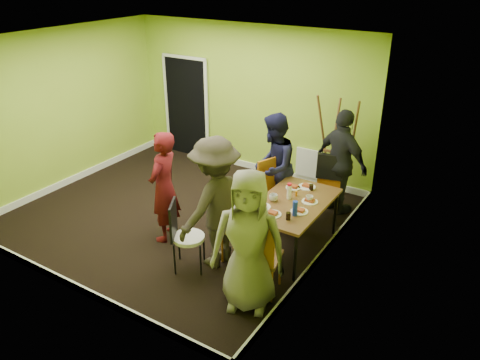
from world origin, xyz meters
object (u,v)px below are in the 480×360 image
object	(u,v)px
chair_back_end	(329,174)
chair_bentwood	(183,233)
person_left_near	(215,203)
easel	(336,150)
person_left_far	(273,167)
thermos	(289,192)
chair_left_near	(234,220)
dining_table	(293,205)
person_front_end	(248,242)
chair_left_far	(273,189)
orange_bottle	(296,194)
person_standing	(164,187)
person_back_end	(341,163)
blue_bottle	(295,208)
chair_front_end	(260,254)

from	to	relation	value
chair_back_end	chair_bentwood	distance (m)	2.65
chair_bentwood	person_left_near	distance (m)	0.58
easel	person_left_near	size ratio (longest dim) A/B	1.01
person_left_far	thermos	bearing A→B (deg)	25.40
chair_bentwood	thermos	xyz separation A→B (m)	(0.92, 1.25, 0.31)
chair_left_near	person_left_far	world-z (taller)	person_left_far
dining_table	person_front_end	xyz separation A→B (m)	(0.11, -1.39, 0.19)
chair_bentwood	chair_left_near	bearing A→B (deg)	112.82
chair_left_far	chair_bentwood	world-z (taller)	chair_left_far
orange_bottle	person_left_far	distance (m)	0.84
dining_table	person_front_end	world-z (taller)	person_front_end
chair_back_end	dining_table	bearing A→B (deg)	73.39
chair_left_far	thermos	size ratio (longest dim) A/B	5.11
chair_left_near	person_standing	xyz separation A→B (m)	(-1.14, -0.10, 0.24)
chair_left_far	person_back_end	size ratio (longest dim) A/B	0.61
chair_back_end	easel	distance (m)	0.58
easel	chair_left_far	bearing A→B (deg)	-110.37
chair_left_far	chair_back_end	size ratio (longest dim) A/B	1.06
blue_bottle	person_left_far	world-z (taller)	person_left_far
easel	chair_left_near	bearing A→B (deg)	-101.60
blue_bottle	chair_left_far	bearing A→B (deg)	133.20
chair_front_end	blue_bottle	distance (m)	0.87
dining_table	chair_bentwood	distance (m)	1.57
blue_bottle	chair_back_end	bearing A→B (deg)	95.31
chair_front_end	person_standing	size ratio (longest dim) A/B	0.64
easel	chair_front_end	bearing A→B (deg)	-85.86
blue_bottle	person_left_near	xyz separation A→B (m)	(-0.91, -0.52, 0.06)
chair_left_near	easel	world-z (taller)	easel
dining_table	chair_back_end	size ratio (longest dim) A/B	1.48
person_back_end	chair_front_end	bearing A→B (deg)	112.61
chair_front_end	chair_bentwood	size ratio (longest dim) A/B	1.08
chair_left_far	easel	bearing A→B (deg)	-178.68
thermos	chair_left_far	bearing A→B (deg)	138.97
chair_left_near	chair_bentwood	world-z (taller)	chair_left_near
person_back_end	thermos	bearing A→B (deg)	102.62
dining_table	chair_left_near	distance (m)	0.86
person_left_far	easel	bearing A→B (deg)	132.70
chair_left_near	blue_bottle	distance (m)	0.85
thermos	person_back_end	xyz separation A→B (m)	(0.25, 1.35, 0.02)
chair_front_end	person_standing	distance (m)	1.91
person_standing	dining_table	bearing A→B (deg)	101.76
chair_bentwood	person_standing	distance (m)	0.89
dining_table	chair_bentwood	size ratio (longest dim) A/B	1.52
thermos	chair_bentwood	bearing A→B (deg)	-126.42
thermos	person_front_end	bearing A→B (deg)	-82.27
orange_bottle	person_back_end	world-z (taller)	person_back_end
chair_front_end	blue_bottle	world-z (taller)	chair_front_end
chair_left_far	person_left_near	world-z (taller)	person_left_near
person_left_far	chair_bentwood	bearing A→B (deg)	-26.86
chair_left_near	thermos	bearing A→B (deg)	137.24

